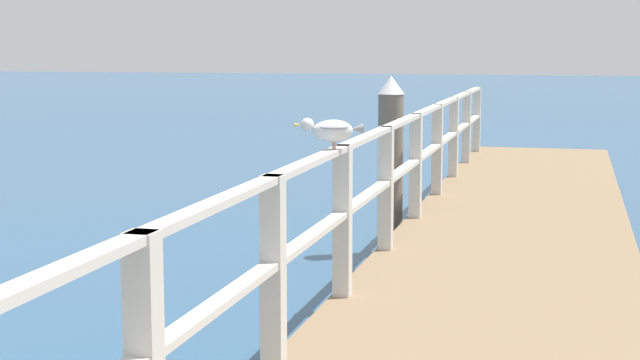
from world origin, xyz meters
TOP-DOWN VIEW (x-y plane):
  - pier_deck at (0.00, 9.12)m, footprint 2.24×18.24m
  - pier_railing at (-1.04, 9.12)m, footprint 0.12×16.76m
  - dock_piling_far at (-1.42, 11.42)m, footprint 0.29×0.29m
  - seagull_foreground at (-1.05, 7.15)m, footprint 0.44×0.27m

SIDE VIEW (x-z plane):
  - pier_deck at x=0.00m, z-range 0.00..0.54m
  - dock_piling_far at x=-1.42m, z-range 0.01..2.00m
  - pier_railing at x=-1.04m, z-range 0.67..1.75m
  - seagull_foreground at x=-1.05m, z-range 1.65..1.87m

